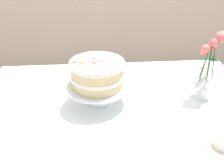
% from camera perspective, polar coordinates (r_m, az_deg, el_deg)
% --- Properties ---
extents(dining_table, '(1.40, 1.00, 0.74)m').
position_cam_1_polar(dining_table, '(1.23, 2.16, -9.42)').
color(dining_table, white).
rests_on(dining_table, ground).
extents(linen_napkin, '(0.35, 0.35, 0.00)m').
position_cam_1_polar(linen_napkin, '(1.23, -3.12, -4.28)').
color(linen_napkin, white).
rests_on(linen_napkin, dining_table).
extents(cake_stand, '(0.29, 0.29, 0.10)m').
position_cam_1_polar(cake_stand, '(1.18, -3.23, -0.99)').
color(cake_stand, silver).
rests_on(cake_stand, linen_napkin).
extents(layer_cake, '(0.25, 0.25, 0.13)m').
position_cam_1_polar(layer_cake, '(1.14, -3.34, 2.38)').
color(layer_cake, beige).
rests_on(layer_cake, cake_stand).
extents(flower_vase, '(0.11, 0.11, 0.34)m').
position_cam_1_polar(flower_vase, '(1.28, 20.71, 2.72)').
color(flower_vase, silver).
rests_on(flower_vase, dining_table).
extents(teacup, '(0.13, 0.13, 0.05)m').
position_cam_1_polar(teacup, '(1.06, 24.11, -12.11)').
color(teacup, silver).
rests_on(teacup, dining_table).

